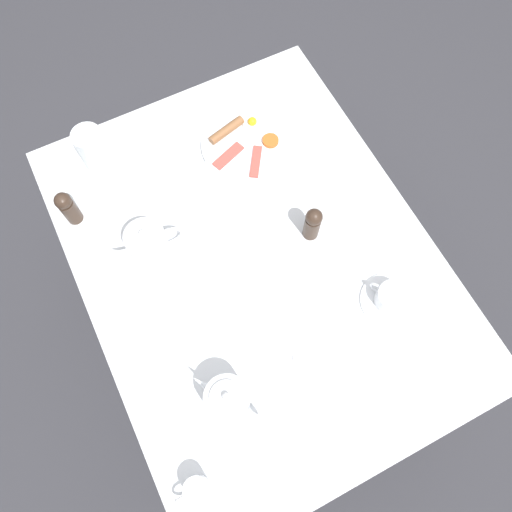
{
  "coord_description": "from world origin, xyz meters",
  "views": [
    {
      "loc": [
        0.21,
        0.42,
        1.96
      ],
      "look_at": [
        0.0,
        0.0,
        0.76
      ],
      "focal_mm": 35.0,
      "sensor_mm": 36.0,
      "label": 1
    }
  ],
  "objects_px": {
    "pepper_grinder": "(68,207)",
    "fork_by_plate": "(153,148)",
    "breakfast_plate": "(246,143)",
    "teapot_near": "(148,243)",
    "knife_by_plate": "(340,364)",
    "napkin_folded": "(226,291)",
    "teapot_far": "(228,400)",
    "teacup_with_saucer_left": "(391,298)",
    "creamer_jug": "(196,490)",
    "water_glass_tall": "(93,149)",
    "salt_grinder": "(312,222)"
  },
  "relations": [
    {
      "from": "creamer_jug",
      "to": "breakfast_plate",
      "type": "bearing_deg",
      "value": -123.12
    },
    {
      "from": "pepper_grinder",
      "to": "knife_by_plate",
      "type": "distance_m",
      "value": 0.8
    },
    {
      "from": "creamer_jug",
      "to": "teapot_far",
      "type": "bearing_deg",
      "value": -136.57
    },
    {
      "from": "teacup_with_saucer_left",
      "to": "water_glass_tall",
      "type": "height_order",
      "value": "water_glass_tall"
    },
    {
      "from": "salt_grinder",
      "to": "knife_by_plate",
      "type": "height_order",
      "value": "salt_grinder"
    },
    {
      "from": "water_glass_tall",
      "to": "knife_by_plate",
      "type": "relative_size",
      "value": 0.66
    },
    {
      "from": "pepper_grinder",
      "to": "teacup_with_saucer_left",
      "type": "bearing_deg",
      "value": 137.39
    },
    {
      "from": "salt_grinder",
      "to": "teapot_near",
      "type": "bearing_deg",
      "value": -19.34
    },
    {
      "from": "teapot_near",
      "to": "teacup_with_saucer_left",
      "type": "bearing_deg",
      "value": 145.54
    },
    {
      "from": "teapot_far",
      "to": "pepper_grinder",
      "type": "height_order",
      "value": "teapot_far"
    },
    {
      "from": "pepper_grinder",
      "to": "napkin_folded",
      "type": "relative_size",
      "value": 0.87
    },
    {
      "from": "breakfast_plate",
      "to": "creamer_jug",
      "type": "relative_size",
      "value": 3.22
    },
    {
      "from": "teapot_near",
      "to": "teapot_far",
      "type": "xyz_separation_m",
      "value": [
        -0.02,
        0.44,
        0.0
      ]
    },
    {
      "from": "knife_by_plate",
      "to": "salt_grinder",
      "type": "bearing_deg",
      "value": -107.25
    },
    {
      "from": "teacup_with_saucer_left",
      "to": "creamer_jug",
      "type": "xyz_separation_m",
      "value": [
        0.61,
        0.18,
        0.01
      ]
    },
    {
      "from": "teapot_far",
      "to": "teacup_with_saucer_left",
      "type": "relative_size",
      "value": 1.16
    },
    {
      "from": "breakfast_plate",
      "to": "teacup_with_saucer_left",
      "type": "distance_m",
      "value": 0.59
    },
    {
      "from": "breakfast_plate",
      "to": "creamer_jug",
      "type": "height_order",
      "value": "creamer_jug"
    },
    {
      "from": "teacup_with_saucer_left",
      "to": "creamer_jug",
      "type": "distance_m",
      "value": 0.63
    },
    {
      "from": "water_glass_tall",
      "to": "creamer_jug",
      "type": "xyz_separation_m",
      "value": [
        0.1,
        0.89,
        -0.03
      ]
    },
    {
      "from": "salt_grinder",
      "to": "knife_by_plate",
      "type": "bearing_deg",
      "value": 72.75
    },
    {
      "from": "creamer_jug",
      "to": "salt_grinder",
      "type": "relative_size",
      "value": 0.67
    },
    {
      "from": "salt_grinder",
      "to": "knife_by_plate",
      "type": "distance_m",
      "value": 0.36
    },
    {
      "from": "water_glass_tall",
      "to": "breakfast_plate",
      "type": "bearing_deg",
      "value": 161.07
    },
    {
      "from": "salt_grinder",
      "to": "napkin_folded",
      "type": "height_order",
      "value": "salt_grinder"
    },
    {
      "from": "creamer_jug",
      "to": "fork_by_plate",
      "type": "xyz_separation_m",
      "value": [
        -0.25,
        -0.87,
        -0.03
      ]
    },
    {
      "from": "pepper_grinder",
      "to": "fork_by_plate",
      "type": "relative_size",
      "value": 0.64
    },
    {
      "from": "salt_grinder",
      "to": "pepper_grinder",
      "type": "bearing_deg",
      "value": -30.64
    },
    {
      "from": "breakfast_plate",
      "to": "fork_by_plate",
      "type": "bearing_deg",
      "value": -23.84
    },
    {
      "from": "breakfast_plate",
      "to": "teacup_with_saucer_left",
      "type": "relative_size",
      "value": 1.78
    },
    {
      "from": "breakfast_plate",
      "to": "knife_by_plate",
      "type": "height_order",
      "value": "breakfast_plate"
    },
    {
      "from": "teapot_near",
      "to": "breakfast_plate",
      "type": "bearing_deg",
      "value": -148.28
    },
    {
      "from": "teacup_with_saucer_left",
      "to": "teapot_far",
      "type": "bearing_deg",
      "value": 5.01
    },
    {
      "from": "teacup_with_saucer_left",
      "to": "fork_by_plate",
      "type": "distance_m",
      "value": 0.78
    },
    {
      "from": "teapot_far",
      "to": "knife_by_plate",
      "type": "relative_size",
      "value": 0.86
    },
    {
      "from": "breakfast_plate",
      "to": "napkin_folded",
      "type": "bearing_deg",
      "value": 57.01
    },
    {
      "from": "salt_grinder",
      "to": "fork_by_plate",
      "type": "xyz_separation_m",
      "value": [
        0.27,
        -0.43,
        -0.06
      ]
    },
    {
      "from": "breakfast_plate",
      "to": "teapot_near",
      "type": "distance_m",
      "value": 0.41
    },
    {
      "from": "pepper_grinder",
      "to": "creamer_jug",
      "type": "bearing_deg",
      "value": 91.54
    },
    {
      "from": "breakfast_plate",
      "to": "teapot_near",
      "type": "xyz_separation_m",
      "value": [
        0.37,
        0.19,
        0.04
      ]
    },
    {
      "from": "creamer_jug",
      "to": "teapot_near",
      "type": "bearing_deg",
      "value": -102.54
    },
    {
      "from": "creamer_jug",
      "to": "napkin_folded",
      "type": "xyz_separation_m",
      "value": [
        -0.25,
        -0.38,
        -0.03
      ]
    },
    {
      "from": "knife_by_plate",
      "to": "water_glass_tall",
      "type": "bearing_deg",
      "value": -68.2
    },
    {
      "from": "teacup_with_saucer_left",
      "to": "knife_by_plate",
      "type": "height_order",
      "value": "teacup_with_saucer_left"
    },
    {
      "from": "teapot_far",
      "to": "pepper_grinder",
      "type": "relative_size",
      "value": 1.4
    },
    {
      "from": "teapot_far",
      "to": "salt_grinder",
      "type": "bearing_deg",
      "value": -84.94
    },
    {
      "from": "napkin_folded",
      "to": "fork_by_plate",
      "type": "xyz_separation_m",
      "value": [
        0.0,
        -0.48,
        -0.0
      ]
    },
    {
      "from": "creamer_jug",
      "to": "knife_by_plate",
      "type": "xyz_separation_m",
      "value": [
        -0.42,
        -0.1,
        -0.03
      ]
    },
    {
      "from": "teapot_near",
      "to": "creamer_jug",
      "type": "xyz_separation_m",
      "value": [
        0.13,
        0.57,
        -0.02
      ]
    },
    {
      "from": "teacup_with_saucer_left",
      "to": "water_glass_tall",
      "type": "xyz_separation_m",
      "value": [
        0.51,
        -0.72,
        0.04
      ]
    }
  ]
}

